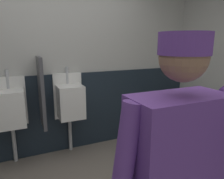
{
  "coord_description": "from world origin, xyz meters",
  "views": [
    {
      "loc": [
        -0.53,
        -1.43,
        1.57
      ],
      "look_at": [
        0.07,
        -0.12,
        1.25
      ],
      "focal_mm": 34.01,
      "sensor_mm": 36.0,
      "label": 1
    }
  ],
  "objects_px": {
    "trash_bin": "(208,132)",
    "urinal_left": "(10,108)",
    "person": "(176,173)",
    "urinal_middle": "(70,101)"
  },
  "relations": [
    {
      "from": "trash_bin",
      "to": "urinal_middle",
      "type": "bearing_deg",
      "value": 155.11
    },
    {
      "from": "trash_bin",
      "to": "urinal_left",
      "type": "bearing_deg",
      "value": 161.98
    },
    {
      "from": "urinal_middle",
      "to": "person",
      "type": "height_order",
      "value": "person"
    },
    {
      "from": "urinal_middle",
      "to": "trash_bin",
      "type": "xyz_separation_m",
      "value": [
        1.76,
        -0.82,
        -0.45
      ]
    },
    {
      "from": "person",
      "to": "trash_bin",
      "type": "distance_m",
      "value": 2.25
    },
    {
      "from": "urinal_middle",
      "to": "trash_bin",
      "type": "relative_size",
      "value": 1.88
    },
    {
      "from": "urinal_left",
      "to": "person",
      "type": "bearing_deg",
      "value": -69.68
    },
    {
      "from": "person",
      "to": "trash_bin",
      "type": "xyz_separation_m",
      "value": [
        1.73,
        1.28,
        -0.62
      ]
    },
    {
      "from": "urinal_left",
      "to": "trash_bin",
      "type": "bearing_deg",
      "value": -18.02
    },
    {
      "from": "person",
      "to": "urinal_middle",
      "type": "bearing_deg",
      "value": 90.77
    }
  ]
}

